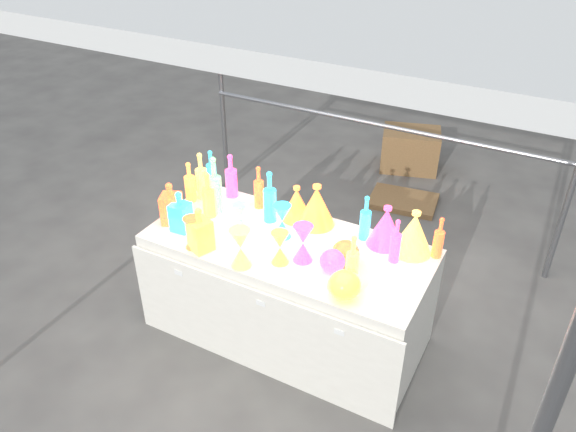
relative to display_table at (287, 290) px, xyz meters
The scene contains 33 objects.
ground 0.37m from the display_table, 90.00° to the left, with size 80.00×80.00×0.00m, color slate.
display_table is the anchor object (origin of this frame).
cardboard_box_closed 2.79m from the display_table, 90.88° to the left, with size 0.58×0.42×0.42m, color olive.
cardboard_box_flat 2.08m from the display_table, 85.78° to the left, with size 0.62×0.44×0.05m, color olive.
bottle_0 1.01m from the display_table, behind, with size 0.08×0.08×0.30m, color #E31545, non-canonical shape.
bottle_1 1.04m from the display_table, 156.28° to the left, with size 0.07×0.07×0.30m, color #1D921A, non-canonical shape.
bottle_2 0.72m from the display_table, 142.13° to the left, with size 0.07×0.07×0.31m, color orange, non-canonical shape.
bottle_3 0.90m from the display_table, 152.02° to the left, with size 0.08×0.08×0.33m, color blue, non-canonical shape.
bottle_4 1.00m from the display_table, 164.75° to the left, with size 0.08×0.08×0.35m, color #13776C, non-canonical shape.
bottle_5 0.85m from the display_table, behind, with size 0.09×0.09×0.42m, color #CA28AB, non-canonical shape.
bottle_6 0.82m from the display_table, behind, with size 0.08×0.08×0.33m, color #E31545, non-canonical shape.
bottle_7 0.63m from the display_table, 141.35° to the left, with size 0.09×0.09×0.37m, color #1D921A, non-canonical shape.
decanter_0 0.75m from the display_table, 145.38° to the right, with size 0.12×0.12×0.29m, color #E31545, non-canonical shape.
decanter_1 0.96m from the display_table, 169.74° to the right, with size 0.13×0.13×0.30m, color orange, non-canonical shape.
decanter_2 0.87m from the display_table, 164.77° to the right, with size 0.12×0.12×0.28m, color #1D921A, non-canonical shape.
hourglass_0 0.76m from the display_table, 148.34° to the right, with size 0.11×0.11×0.21m, color orange, non-canonical shape.
hourglass_1 0.53m from the display_table, 32.67° to the right, with size 0.12×0.12×0.24m, color blue, non-canonical shape.
hourglass_2 0.61m from the display_table, 112.27° to the right, with size 0.13×0.13×0.25m, color #13776C, non-canonical shape.
hourglass_3 0.58m from the display_table, behind, with size 0.10×0.10×0.20m, color #CA28AB, non-canonical shape.
hourglass_4 0.52m from the display_table, 74.19° to the right, with size 0.11×0.11×0.21m, color #E31545, non-canonical shape.
hourglass_5 0.50m from the display_table, 140.04° to the left, with size 0.12×0.12×0.23m, color #1D921A, non-canonical shape.
globe_0 0.74m from the display_table, 29.80° to the right, with size 0.18×0.18×0.15m, color #E31545, non-canonical shape.
globe_1 0.72m from the display_table, 31.22° to the right, with size 0.14×0.14×0.12m, color #13776C, non-canonical shape.
globe_2 0.60m from the display_table, ahead, with size 0.17×0.17×0.13m, color orange, non-canonical shape.
globe_3 0.58m from the display_table, 17.44° to the right, with size 0.15×0.15×0.12m, color blue, non-canonical shape.
lampshade_0 0.60m from the display_table, 78.57° to the left, with size 0.25×0.25×0.29m, color #FFF335, non-canonical shape.
lampshade_1 0.58m from the display_table, 106.78° to the left, with size 0.20×0.20×0.24m, color #FFF335, non-canonical shape.
lampshade_2 0.79m from the display_table, 28.43° to the left, with size 0.23×0.23×0.27m, color blue, non-canonical shape.
lampshade_3 0.93m from the display_table, 22.17° to the left, with size 0.25×0.25×0.29m, color #13776C, non-canonical shape.
bottle_8 0.72m from the display_table, 35.31° to the left, with size 0.07×0.07×0.31m, color #1D921A, non-canonical shape.
bottle_9 1.05m from the display_table, 20.11° to the left, with size 0.06×0.06×0.28m, color orange, non-canonical shape.
bottle_10 0.84m from the display_table, 13.05° to the left, with size 0.07×0.07×0.29m, color blue, non-canonical shape.
bottle_11 0.76m from the display_table, 18.66° to the right, with size 0.07×0.07×0.33m, color #13776C, non-canonical shape.
Camera 1 is at (1.37, -2.54, 2.79)m, focal length 35.00 mm.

